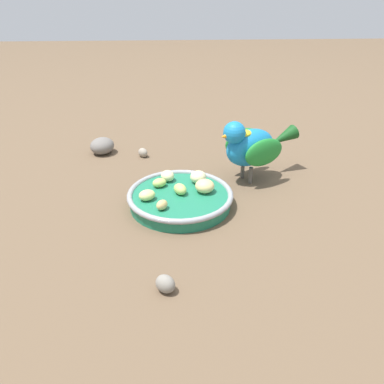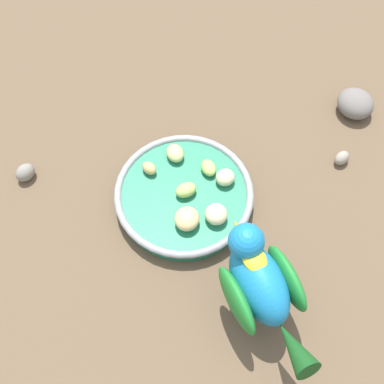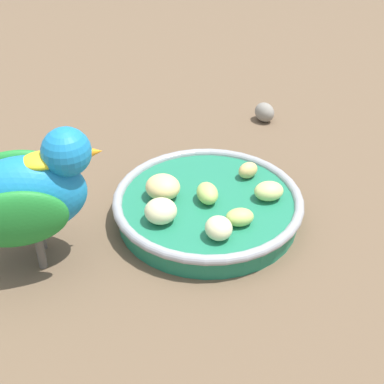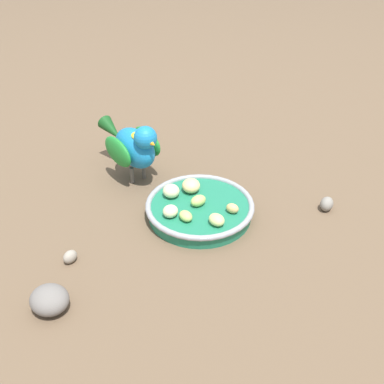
{
  "view_description": "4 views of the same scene",
  "coord_description": "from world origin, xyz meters",
  "views": [
    {
      "loc": [
        -0.01,
        0.72,
        0.44
      ],
      "look_at": [
        -0.04,
        0.01,
        0.05
      ],
      "focal_mm": 40.13,
      "sensor_mm": 36.0,
      "label": 1
    },
    {
      "loc": [
        -0.42,
        -0.06,
        0.76
      ],
      "look_at": [
        -0.03,
        -0.03,
        0.05
      ],
      "focal_mm": 52.24,
      "sensor_mm": 36.0,
      "label": 2
    },
    {
      "loc": [
        0.09,
        -0.5,
        0.38
      ],
      "look_at": [
        -0.03,
        -0.04,
        0.04
      ],
      "focal_mm": 51.51,
      "sensor_mm": 36.0,
      "label": 3
    },
    {
      "loc": [
        0.71,
        -0.17,
        0.57
      ],
      "look_at": [
        -0.01,
        -0.03,
        0.06
      ],
      "focal_mm": 44.72,
      "sensor_mm": 36.0,
      "label": 4
    }
  ],
  "objects": [
    {
      "name": "parrot",
      "position": [
        -0.18,
        -0.13,
        0.08
      ],
      "size": [
        0.19,
        0.13,
        0.14
      ],
      "rotation": [
        0.0,
        0.0,
        0.49
      ],
      "color": "#59544C",
      "rests_on": "ground_plane"
    },
    {
      "name": "apple_piece_2",
      "position": [
        0.01,
        -0.08,
        0.04
      ],
      "size": [
        0.04,
        0.04,
        0.02
      ],
      "primitive_type": "ellipsoid",
      "rotation": [
        0.0,
        0.0,
        2.13
      ],
      "color": "beige",
      "rests_on": "feeding_bowl"
    },
    {
      "name": "apple_piece_4",
      "position": [
        0.05,
        -0.0,
        0.04
      ],
      "size": [
        0.04,
        0.04,
        0.02
      ],
      "primitive_type": "ellipsoid",
      "rotation": [
        0.0,
        0.0,
        3.6
      ],
      "color": "#C6D17A",
      "rests_on": "feeding_bowl"
    },
    {
      "name": "pebble_0",
      "position": [
        0.07,
        -0.26,
        0.01
      ],
      "size": [
        0.03,
        0.03,
        0.02
      ],
      "primitive_type": "ellipsoid",
      "rotation": [
        0.0,
        0.0,
        2.35
      ],
      "color": "gray",
      "rests_on": "ground_plane"
    },
    {
      "name": "ground_plane",
      "position": [
        0.0,
        0.0,
        0.0
      ],
      "size": [
        4.0,
        4.0,
        0.0
      ],
      "primitive_type": "plane",
      "color": "brown"
    },
    {
      "name": "apple_piece_5",
      "position": [
        0.02,
        0.04,
        0.04
      ],
      "size": [
        0.03,
        0.03,
        0.02
      ],
      "primitive_type": "ellipsoid",
      "rotation": [
        0.0,
        0.0,
        0.88
      ],
      "color": "tan",
      "rests_on": "feeding_bowl"
    },
    {
      "name": "pebble_1",
      "position": [
        0.01,
        0.23,
        0.01
      ],
      "size": [
        0.04,
        0.04,
        0.03
      ],
      "primitive_type": "ellipsoid",
      "rotation": [
        0.0,
        0.0,
        5.6
      ],
      "color": "gray",
      "rests_on": "ground_plane"
    },
    {
      "name": "apple_piece_1",
      "position": [
        -0.02,
        -0.02,
        0.04
      ],
      "size": [
        0.04,
        0.04,
        0.02
      ],
      "primitive_type": "ellipsoid",
      "rotation": [
        0.0,
        0.0,
        5.19
      ],
      "color": "#B2CC66",
      "rests_on": "feeding_bowl"
    },
    {
      "name": "feeding_bowl",
      "position": [
        -0.02,
        -0.02,
        0.02
      ],
      "size": [
        0.21,
        0.21,
        0.03
      ],
      "color": "#1E7251",
      "rests_on": "ground_plane"
    },
    {
      "name": "apple_piece_3",
      "position": [
        -0.07,
        -0.03,
        0.04
      ],
      "size": [
        0.04,
        0.04,
        0.03
      ],
      "primitive_type": "ellipsoid",
      "rotation": [
        0.0,
        0.0,
        3.0
      ],
      "color": "#E5C67F",
      "rests_on": "feeding_bowl"
    },
    {
      "name": "apple_piece_6",
      "position": [
        -0.06,
        -0.07,
        0.04
      ],
      "size": [
        0.04,
        0.04,
        0.03
      ],
      "primitive_type": "ellipsoid",
      "rotation": [
        0.0,
        0.0,
        3.53
      ],
      "color": "beige",
      "rests_on": "feeding_bowl"
    },
    {
      "name": "apple_piece_0",
      "position": [
        0.02,
        -0.05,
        0.03
      ],
      "size": [
        0.04,
        0.03,
        0.02
      ],
      "primitive_type": "ellipsoid",
      "rotation": [
        0.0,
        0.0,
        0.43
      ],
      "color": "#B2CC66",
      "rests_on": "feeding_bowl"
    },
    {
      "name": "rock_large",
      "position": [
        0.17,
        -0.29,
        0.02
      ],
      "size": [
        0.08,
        0.08,
        0.04
      ],
      "primitive_type": "ellipsoid",
      "rotation": [
        0.0,
        0.0,
        0.86
      ],
      "color": "slate",
      "rests_on": "ground_plane"
    }
  ]
}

